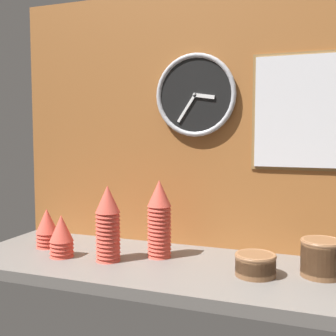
# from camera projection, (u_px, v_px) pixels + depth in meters

# --- Properties ---
(ground_plane) EXTENTS (1.60, 0.56, 0.04)m
(ground_plane) POSITION_uv_depth(u_px,v_px,m) (174.00, 268.00, 1.53)
(ground_plane) COLOR slate
(wall_tiled_back) EXTENTS (1.60, 0.03, 1.05)m
(wall_tiled_back) POSITION_uv_depth(u_px,v_px,m) (196.00, 120.00, 1.73)
(wall_tiled_back) COLOR #A3602D
(wall_tiled_back) RESTS_ON ground_plane
(cup_stack_center_left) EXTENTS (0.09, 0.09, 0.28)m
(cup_stack_center_left) POSITION_uv_depth(u_px,v_px,m) (108.00, 223.00, 1.55)
(cup_stack_center_left) COLOR #DB4C3D
(cup_stack_center_left) RESTS_ON ground_plane
(cup_stack_far_left) EXTENTS (0.09, 0.09, 0.16)m
(cup_stack_far_left) POSITION_uv_depth(u_px,v_px,m) (47.00, 228.00, 1.73)
(cup_stack_far_left) COLOR #DB4C3D
(cup_stack_far_left) RESTS_ON ground_plane
(cup_stack_left) EXTENTS (0.09, 0.09, 0.16)m
(cup_stack_left) POSITION_uv_depth(u_px,v_px,m) (61.00, 236.00, 1.60)
(cup_stack_left) COLOR #DB4C3D
(cup_stack_left) RESTS_ON ground_plane
(cup_stack_center) EXTENTS (0.09, 0.09, 0.30)m
(cup_stack_center) POSITION_uv_depth(u_px,v_px,m) (159.00, 219.00, 1.59)
(cup_stack_center) COLOR #DB4C3D
(cup_stack_center) RESTS_ON ground_plane
(bowl_stack_right) EXTENTS (0.14, 0.14, 0.07)m
(bowl_stack_right) POSITION_uv_depth(u_px,v_px,m) (255.00, 264.00, 1.39)
(bowl_stack_right) COLOR brown
(bowl_stack_right) RESTS_ON ground_plane
(bowl_stack_far_right) EXTENTS (0.14, 0.14, 0.12)m
(bowl_stack_far_right) POSITION_uv_depth(u_px,v_px,m) (322.00, 257.00, 1.38)
(bowl_stack_far_right) COLOR brown
(bowl_stack_far_right) RESTS_ON ground_plane
(wall_clock) EXTENTS (0.33, 0.03, 0.33)m
(wall_clock) POSITION_uv_depth(u_px,v_px,m) (195.00, 95.00, 1.69)
(wall_clock) COLOR black
(menu_board) EXTENTS (0.36, 0.01, 0.44)m
(menu_board) POSITION_uv_depth(u_px,v_px,m) (301.00, 112.00, 1.57)
(menu_board) COLOR olive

